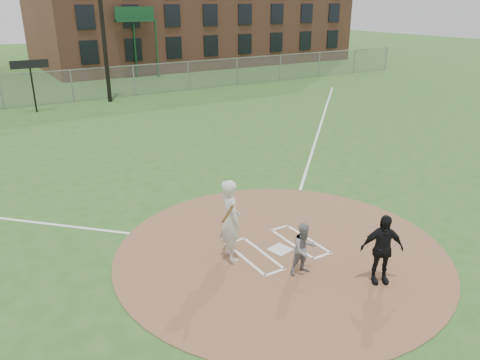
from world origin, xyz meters
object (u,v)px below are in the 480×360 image
home_plate (280,250)px  umpire (382,249)px  catcher (304,249)px  batter_at_plate (231,220)px

home_plate → umpire: size_ratio=0.30×
catcher → batter_at_plate: batter_at_plate is taller
umpire → catcher: bearing=165.0°
catcher → umpire: (1.24, -1.17, 0.19)m
umpire → batter_at_plate: size_ratio=0.80×
catcher → umpire: umpire is taller
home_plate → batter_at_plate: (-1.25, 0.36, 1.01)m
home_plate → umpire: bearing=-65.0°
umpire → batter_at_plate: 3.54m
home_plate → batter_at_plate: bearing=164.0°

